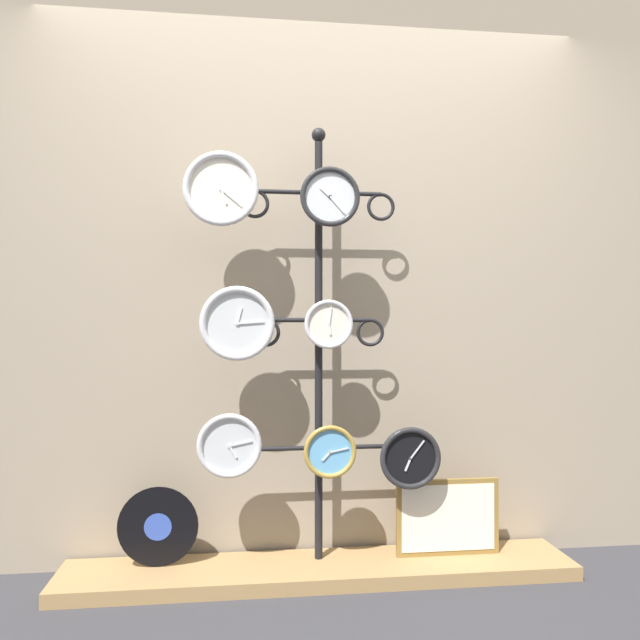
# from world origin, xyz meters

# --- Properties ---
(ground_plane) EXTENTS (12.00, 12.00, 0.00)m
(ground_plane) POSITION_xyz_m (0.00, 0.00, 0.00)
(ground_plane) COLOR #333338
(shop_wall) EXTENTS (4.40, 0.04, 2.80)m
(shop_wall) POSITION_xyz_m (0.00, 0.57, 1.40)
(shop_wall) COLOR gray
(shop_wall) RESTS_ON ground_plane
(low_shelf) EXTENTS (2.20, 0.36, 0.06)m
(low_shelf) POSITION_xyz_m (0.00, 0.35, 0.03)
(low_shelf) COLOR #9E7A4C
(low_shelf) RESTS_ON ground_plane
(display_stand) EXTENTS (0.78, 0.42, 1.96)m
(display_stand) POSITION_xyz_m (0.00, 0.41, 0.60)
(display_stand) COLOR black
(display_stand) RESTS_ON ground_plane
(clock_top_left) EXTENTS (0.32, 0.04, 0.32)m
(clock_top_left) POSITION_xyz_m (-0.42, 0.32, 1.66)
(clock_top_left) COLOR silver
(clock_top_center) EXTENTS (0.26, 0.04, 0.26)m
(clock_top_center) POSITION_xyz_m (0.04, 0.30, 1.63)
(clock_top_center) COLOR silver
(clock_middle_left) EXTENTS (0.32, 0.04, 0.32)m
(clock_middle_left) POSITION_xyz_m (-0.35, 0.32, 1.09)
(clock_middle_left) COLOR silver
(clock_middle_center) EXTENTS (0.21, 0.04, 0.21)m
(clock_middle_center) POSITION_xyz_m (0.03, 0.33, 1.09)
(clock_middle_center) COLOR silver
(clock_bottom_left) EXTENTS (0.27, 0.04, 0.27)m
(clock_bottom_left) POSITION_xyz_m (-0.39, 0.31, 0.58)
(clock_bottom_left) COLOR silver
(clock_bottom_center) EXTENTS (0.23, 0.04, 0.23)m
(clock_bottom_center) POSITION_xyz_m (0.03, 0.30, 0.55)
(clock_bottom_center) COLOR #60A8DB
(clock_bottom_right) EXTENTS (0.27, 0.04, 0.27)m
(clock_bottom_right) POSITION_xyz_m (0.38, 0.30, 0.51)
(clock_bottom_right) COLOR black
(vinyl_record) EXTENTS (0.34, 0.01, 0.34)m
(vinyl_record) POSITION_xyz_m (-0.69, 0.40, 0.23)
(vinyl_record) COLOR black
(vinyl_record) RESTS_ON low_shelf
(picture_frame) EXTENTS (0.47, 0.02, 0.34)m
(picture_frame) POSITION_xyz_m (0.58, 0.38, 0.23)
(picture_frame) COLOR olive
(picture_frame) RESTS_ON low_shelf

